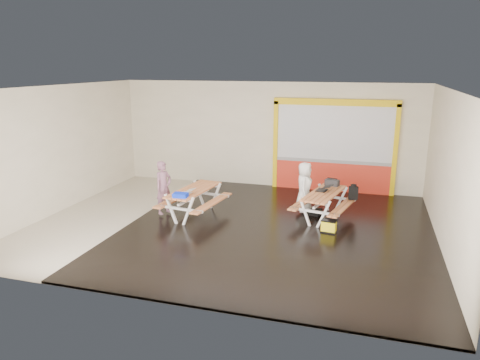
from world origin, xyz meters
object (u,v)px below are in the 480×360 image
(picnic_table_left, at_px, (194,196))
(blue_pouch, at_px, (180,195))
(picnic_table_right, at_px, (324,199))
(person_left, at_px, (164,187))
(laptop_right, at_px, (324,189))
(backpack, at_px, (353,192))
(toolbox, at_px, (332,183))
(fluke_bag, at_px, (329,226))
(dark_case, at_px, (313,212))
(laptop_left, at_px, (188,192))
(person_right, at_px, (304,187))

(picnic_table_left, height_order, blue_pouch, blue_pouch)
(picnic_table_right, height_order, person_left, person_left)
(laptop_right, height_order, backpack, laptop_right)
(picnic_table_left, distance_m, toolbox, 3.85)
(picnic_table_right, xyz_separation_m, person_left, (-4.19, -0.96, 0.24))
(fluke_bag, bearing_deg, dark_case, 113.80)
(picnic_table_right, bearing_deg, laptop_left, -159.56)
(picnic_table_right, xyz_separation_m, laptop_left, (-3.36, -1.25, 0.26))
(blue_pouch, bearing_deg, laptop_left, 77.76)
(person_right, bearing_deg, picnic_table_right, -119.04)
(blue_pouch, distance_m, backpack, 4.63)
(person_right, xyz_separation_m, fluke_bag, (0.82, -1.28, -0.60))
(picnic_table_left, height_order, laptop_right, laptop_right)
(picnic_table_right, xyz_separation_m, blue_pouch, (-3.43, -1.55, 0.26))
(person_right, relative_size, backpack, 3.35)
(toolbox, bearing_deg, picnic_table_right, -99.88)
(laptop_right, relative_size, backpack, 1.15)
(picnic_table_right, bearing_deg, laptop_right, 100.16)
(person_left, bearing_deg, blue_pouch, -107.18)
(person_right, distance_m, blue_pouch, 3.40)
(laptop_right, distance_m, toolbox, 0.63)
(person_right, distance_m, dark_case, 0.72)
(laptop_right, distance_m, backpack, 0.83)
(fluke_bag, bearing_deg, toolbox, 93.70)
(backpack, bearing_deg, toolbox, 154.20)
(laptop_right, xyz_separation_m, toolbox, (0.16, 0.60, 0.03))
(laptop_left, bearing_deg, person_left, 160.53)
(picnic_table_left, xyz_separation_m, person_left, (-0.80, -0.19, 0.22))
(backpack, bearing_deg, picnic_table_left, -163.22)
(laptop_left, distance_m, dark_case, 3.48)
(picnic_table_left, xyz_separation_m, picnic_table_right, (3.39, 0.77, -0.02))
(laptop_left, relative_size, blue_pouch, 0.99)
(picnic_table_right, bearing_deg, dark_case, 141.22)
(person_right, bearing_deg, laptop_left, 116.68)
(person_right, height_order, backpack, person_right)
(person_right, relative_size, dark_case, 3.30)
(blue_pouch, height_order, fluke_bag, blue_pouch)
(backpack, relative_size, fluke_bag, 1.04)
(picnic_table_left, height_order, toolbox, toolbox)
(person_right, bearing_deg, dark_case, -102.19)
(laptop_right, distance_m, fluke_bag, 1.34)
(toolbox, xyz_separation_m, backpack, (0.60, -0.29, -0.15))
(fluke_bag, bearing_deg, person_left, 179.53)
(picnic_table_right, distance_m, backpack, 0.88)
(blue_pouch, height_order, dark_case, blue_pouch)
(toolbox, distance_m, fluke_bag, 1.88)
(fluke_bag, bearing_deg, blue_pouch, -171.37)
(backpack, xyz_separation_m, dark_case, (-1.03, -0.23, -0.58))
(person_left, height_order, blue_pouch, person_left)
(laptop_right, bearing_deg, toolbox, 75.05)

